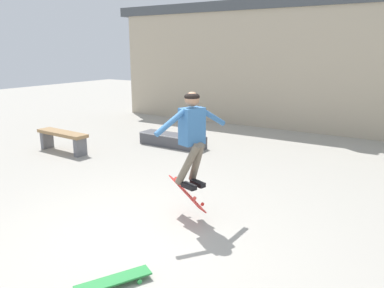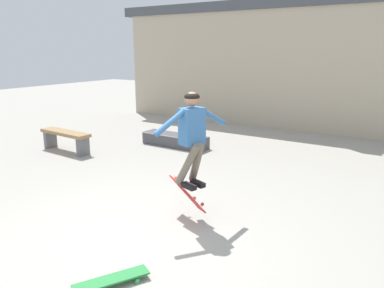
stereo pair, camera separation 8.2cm
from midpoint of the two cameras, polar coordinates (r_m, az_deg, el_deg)
ground_plane at (r=5.36m, az=-7.94°, el=-13.75°), size 40.00×40.00×0.00m
building_backdrop at (r=12.04m, az=18.09°, el=11.58°), size 14.46×0.52×4.91m
park_bench at (r=9.86m, az=-18.49°, el=1.02°), size 1.58×0.45×0.52m
skate_ledge at (r=9.92m, az=-2.36°, el=0.59°), size 1.86×0.53×0.32m
skater at (r=5.38m, az=0.45°, el=1.96°), size 0.49×1.25×1.41m
skateboard_flipping at (r=5.63m, az=-0.36°, el=-7.50°), size 0.80×0.52×0.40m
skateboard_resting at (r=4.41m, az=-11.61°, el=-19.58°), size 0.57×0.82×0.08m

